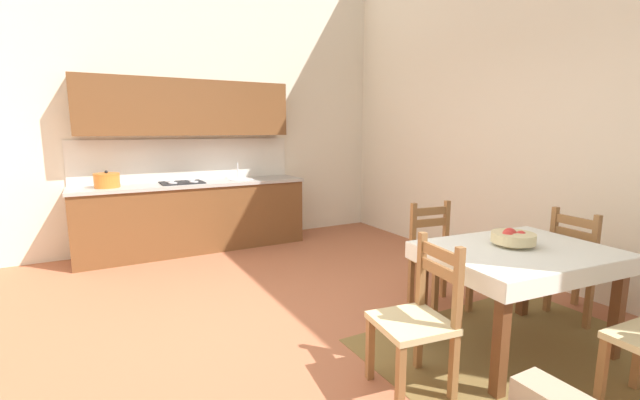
{
  "coord_description": "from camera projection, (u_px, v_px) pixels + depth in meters",
  "views": [
    {
      "loc": [
        -1.2,
        -2.82,
        1.58
      ],
      "look_at": [
        0.49,
        0.25,
        0.98
      ],
      "focal_mm": 23.51,
      "sensor_mm": 36.0,
      "label": 1
    }
  ],
  "objects": [
    {
      "name": "ground_plane",
      "position": [
        280.0,
        340.0,
        3.28
      ],
      "size": [
        6.21,
        6.6,
        0.1
      ],
      "primitive_type": "cube",
      "color": "#A86042"
    },
    {
      "name": "area_rug",
      "position": [
        523.0,
        353.0,
        2.98
      ],
      "size": [
        2.1,
        1.6,
        0.01
      ],
      "primitive_type": "cube",
      "color": "brown",
      "rests_on": "ground_plane"
    },
    {
      "name": "kitchen_cabinetry",
      "position": [
        192.0,
        185.0,
        5.46
      ],
      "size": [
        2.88,
        0.63,
        2.2
      ],
      "color": "brown",
      "rests_on": "ground_plane"
    },
    {
      "name": "fruit_bowl",
      "position": [
        513.0,
        238.0,
        2.99
      ],
      "size": [
        0.3,
        0.3,
        0.12
      ],
      "color": "beige",
      "rests_on": "dining_table"
    },
    {
      "name": "wall_back",
      "position": [
        186.0,
        86.0,
        5.56
      ],
      "size": [
        6.21,
        0.12,
        4.29
      ],
      "primitive_type": "cube",
      "color": "silver",
      "rests_on": "ground_plane"
    },
    {
      "name": "wall_right",
      "position": [
        535.0,
        73.0,
        4.27
      ],
      "size": [
        0.12,
        6.6,
        4.29
      ],
      "primitive_type": "cube",
      "color": "silver",
      "rests_on": "ground_plane"
    },
    {
      "name": "dining_chair_kitchen_side",
      "position": [
        438.0,
        258.0,
        3.74
      ],
      "size": [
        0.47,
        0.47,
        0.93
      ],
      "color": "#D1BC89",
      "rests_on": "ground_plane"
    },
    {
      "name": "dining_chair_tv_side",
      "position": [
        418.0,
        320.0,
        2.52
      ],
      "size": [
        0.47,
        0.47,
        0.93
      ],
      "color": "#D1BC89",
      "rests_on": "ground_plane"
    },
    {
      "name": "dining_table",
      "position": [
        518.0,
        267.0,
        2.96
      ],
      "size": [
        1.34,
        1.06,
        0.75
      ],
      "color": "brown",
      "rests_on": "ground_plane"
    },
    {
      "name": "dining_chair_window_side",
      "position": [
        582.0,
        267.0,
        3.5
      ],
      "size": [
        0.46,
        0.46,
        0.93
      ],
      "color": "#D1BC89",
      "rests_on": "ground_plane"
    }
  ]
}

